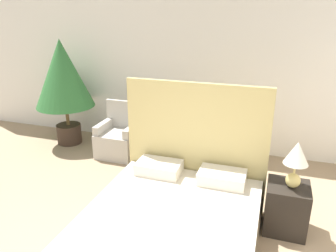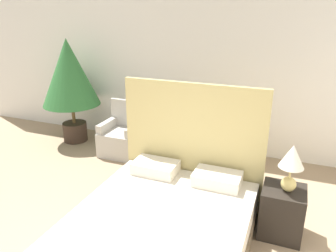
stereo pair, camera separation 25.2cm
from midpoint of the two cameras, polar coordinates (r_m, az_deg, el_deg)
wall_back at (r=5.51m, az=5.40°, el=10.45°), size 10.00×0.06×2.90m
bed at (r=3.40m, az=-1.93°, el=-17.44°), size 1.73×2.21×1.56m
armchair_near_window_left at (r=5.56m, az=-9.85°, el=-2.36°), size 0.63×0.60×0.88m
armchair_near_window_right at (r=5.17m, az=0.41°, el=-3.79°), size 0.70×0.67×0.88m
potted_palm at (r=6.02m, az=-18.99°, el=8.10°), size 1.01×1.01×1.87m
nightstand at (r=3.89m, az=18.10°, el=-13.41°), size 0.44×0.44×0.55m
table_lamp at (r=3.59m, az=19.57°, el=-5.39°), size 0.25×0.25×0.52m
side_table at (r=5.31m, az=-5.16°, el=-3.79°), size 0.38×0.38×0.44m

